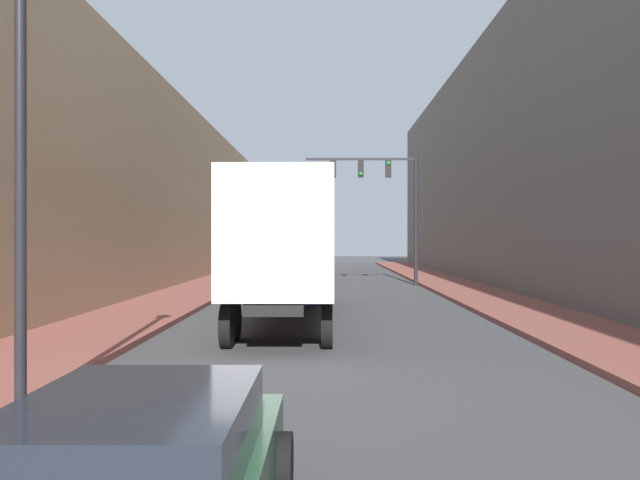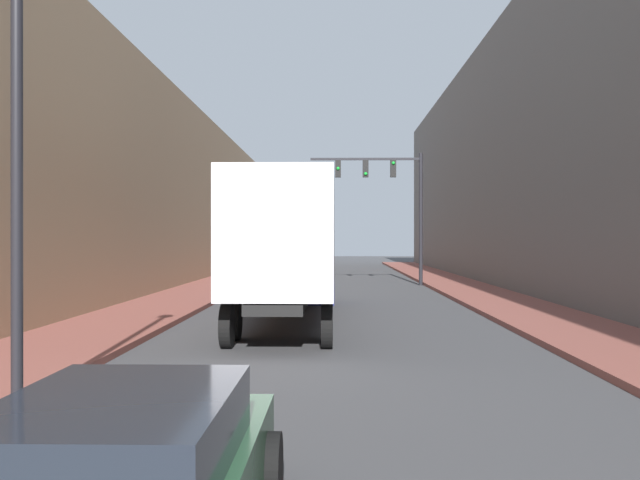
# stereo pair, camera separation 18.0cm
# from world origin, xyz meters

# --- Properties ---
(sidewalk_right) EXTENTS (3.14, 80.00, 0.15)m
(sidewalk_right) POSITION_xyz_m (6.13, 30.00, 0.07)
(sidewalk_right) COLOR brown
(sidewalk_right) RESTS_ON ground
(sidewalk_left) EXTENTS (3.14, 80.00, 0.15)m
(sidewalk_left) POSITION_xyz_m (-6.13, 30.00, 0.07)
(sidewalk_left) COLOR brown
(sidewalk_left) RESTS_ON ground
(building_right) EXTENTS (6.00, 80.00, 12.97)m
(building_right) POSITION_xyz_m (10.70, 30.00, 6.49)
(building_right) COLOR #66605B
(building_right) RESTS_ON ground
(building_left) EXTENTS (6.00, 80.00, 9.79)m
(building_left) POSITION_xyz_m (-10.70, 30.00, 4.89)
(building_left) COLOR tan
(building_left) RESTS_ON ground
(semi_truck) EXTENTS (2.52, 13.64, 4.01)m
(semi_truck) POSITION_xyz_m (-1.37, 20.92, 2.29)
(semi_truck) COLOR silver
(semi_truck) RESTS_ON ground
(traffic_signal_gantry) EXTENTS (5.89, 0.35, 6.93)m
(traffic_signal_gantry) POSITION_xyz_m (2.92, 37.03, 4.91)
(traffic_signal_gantry) COLOR black
(traffic_signal_gantry) RESTS_ON ground
(street_lamp) EXTENTS (0.44, 0.44, 6.90)m
(street_lamp) POSITION_xyz_m (-4.41, 9.23, 4.42)
(street_lamp) COLOR black
(street_lamp) RESTS_ON ground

